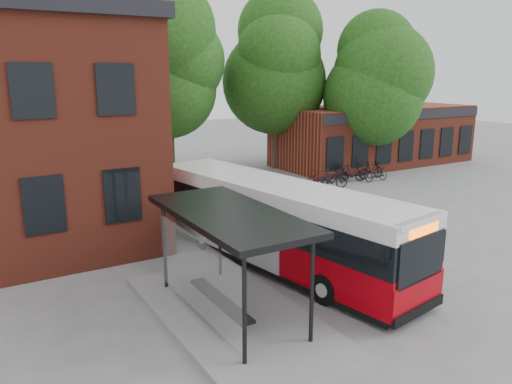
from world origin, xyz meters
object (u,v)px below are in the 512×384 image
bicycle_0 (311,180)px  bicycle_2 (339,174)px  bicycle_6 (376,174)px  bicycle_7 (372,170)px  bicycle_1 (332,179)px  bicycle_3 (352,173)px  city_bus (276,224)px  bus_shelter (230,264)px

bicycle_0 → bicycle_2: 2.46m
bicycle_6 → bicycle_7: bicycle_7 is taller
bicycle_1 → bicycle_7: bicycle_1 is taller
bicycle_3 → bicycle_7: size_ratio=0.94×
bicycle_2 → bicycle_6: bicycle_2 is taller
city_bus → bicycle_7: size_ratio=6.24×
bicycle_6 → bicycle_7: bearing=-23.4°
bicycle_1 → bicycle_2: 2.01m
bicycle_0 → bicycle_3: bearing=-112.4°
bicycle_3 → bicycle_6: bicycle_3 is taller
bus_shelter → bicycle_6: (15.30, 10.29, -1.01)m
bicycle_1 → bicycle_3: size_ratio=1.12×
bicycle_0 → bicycle_3: bicycle_3 is taller
bicycle_0 → bicycle_6: size_ratio=1.04×
bicycle_1 → bicycle_3: bicycle_1 is taller
city_bus → bicycle_7: city_bus is taller
bicycle_2 → bicycle_7: 2.26m
bicycle_6 → bicycle_0: bearing=80.9°
bicycle_2 → bicycle_7: size_ratio=0.97×
bus_shelter → bicycle_2: 17.71m
bus_shelter → bicycle_0: bus_shelter is taller
bicycle_2 → bicycle_7: bearing=-115.4°
bus_shelter → bicycle_0: bearing=45.0°
city_bus → bicycle_2: 13.79m
bicycle_2 → city_bus: bearing=116.3°
bicycle_2 → bicycle_3: bicycle_3 is taller
city_bus → bicycle_6: size_ratio=6.56×
bicycle_1 → bicycle_2: bearing=-31.5°
bicycle_0 → bicycle_6: 4.35m
city_bus → bicycle_2: city_bus is taller
bicycle_1 → bicycle_6: bicycle_1 is taller
bicycle_6 → bicycle_1: bearing=91.9°
bicycle_0 → bicycle_2: (2.42, 0.46, -0.01)m
bus_shelter → bicycle_6: 18.47m
bicycle_0 → bicycle_1: bicycle_1 is taller
bus_shelter → bicycle_2: size_ratio=4.08×
bicycle_7 → bicycle_0: bearing=95.2°
city_bus → bicycle_2: (10.39, 9.02, -0.95)m
bicycle_3 → bicycle_0: bearing=113.6°
bicycle_3 → bicycle_7: (1.60, 0.06, 0.03)m
city_bus → bicycle_3: bearing=28.6°
bicycle_7 → bicycle_3: bearing=96.7°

